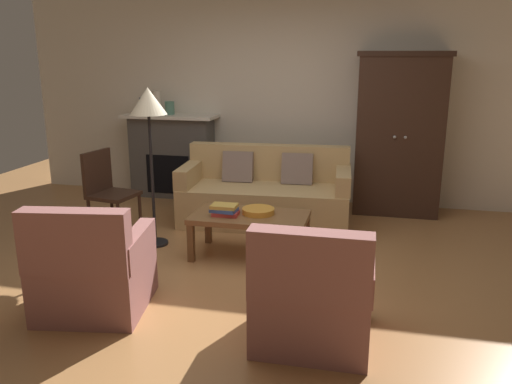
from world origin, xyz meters
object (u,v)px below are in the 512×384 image
object	(u,v)px
fruit_bowl	(258,211)
floor_lamp	(149,110)
mantel_vase_jade	(170,108)
side_chair_wooden	(106,187)
fireplace	(172,155)
armoire	(399,134)
mantel_vase_slate	(143,106)
armchair_near_left	(93,272)
coffee_table	(250,220)
book_stack	(225,210)
couch	(265,195)
mantel_vase_cream	(157,102)
armchair_near_right	(313,299)

from	to	relation	value
fruit_bowl	floor_lamp	size ratio (longest dim) A/B	0.19
mantel_vase_jade	side_chair_wooden	bearing A→B (deg)	-94.62
fireplace	armoire	size ratio (longest dim) A/B	0.65
mantel_vase_slate	armchair_near_left	bearing A→B (deg)	-72.21
fruit_bowl	mantel_vase_slate	xyz separation A→B (m)	(-2.00, 1.84, 0.78)
fireplace	coffee_table	xyz separation A→B (m)	(1.55, -1.91, -0.20)
book_stack	armchair_near_left	xyz separation A→B (m)	(-0.67, -1.26, -0.16)
book_stack	armchair_near_left	world-z (taller)	armchair_near_left
couch	mantel_vase_slate	xyz separation A→B (m)	(-1.85, 0.80, 0.91)
coffee_table	fruit_bowl	bearing A→B (deg)	35.39
armchair_near_left	mantel_vase_cream	bearing A→B (deg)	104.51
side_chair_wooden	floor_lamp	world-z (taller)	floor_lamp
armoire	floor_lamp	size ratio (longest dim) A/B	1.21
armoire	mantel_vase_cream	size ratio (longest dim) A/B	6.23
floor_lamp	armchair_near_left	bearing A→B (deg)	-84.67
mantel_vase_slate	floor_lamp	distance (m)	2.01
armchair_near_left	armoire	bearing A→B (deg)	54.06
fruit_bowl	book_stack	size ratio (longest dim) A/B	1.17
armoire	couch	xyz separation A→B (m)	(-1.48, -0.74, -0.65)
book_stack	side_chair_wooden	xyz separation A→B (m)	(-1.45, 0.41, 0.04)
fruit_bowl	floor_lamp	xyz separation A→B (m)	(-1.10, 0.05, 0.93)
fireplace	floor_lamp	world-z (taller)	floor_lamp
mantel_vase_jade	fruit_bowl	bearing A→B (deg)	-48.62
coffee_table	mantel_vase_jade	xyz separation A→B (m)	(-1.55, 1.89, 0.84)
armoire	floor_lamp	xyz separation A→B (m)	(-2.43, -1.73, 0.40)
couch	side_chair_wooden	xyz separation A→B (m)	(-1.60, -0.75, 0.19)
armoire	book_stack	distance (m)	2.55
fruit_bowl	armchair_near_left	size ratio (longest dim) A/B	0.35
couch	floor_lamp	world-z (taller)	floor_lamp
book_stack	mantel_vase_jade	bearing A→B (deg)	123.95
mantel_vase_cream	floor_lamp	xyz separation A→B (m)	(0.70, -1.79, 0.10)
mantel_vase_slate	mantel_vase_cream	world-z (taller)	mantel_vase_cream
couch	book_stack	bearing A→B (deg)	-97.26
armchair_near_left	floor_lamp	distance (m)	1.78
fireplace	armoire	bearing A→B (deg)	-1.51
book_stack	coffee_table	bearing A→B (deg)	18.61
armoire	floor_lamp	bearing A→B (deg)	-144.47
mantel_vase_slate	armchair_near_left	xyz separation A→B (m)	(1.04, -3.23, -0.91)
armchair_near_left	fireplace	bearing A→B (deg)	101.42
floor_lamp	mantel_vase_slate	bearing A→B (deg)	116.67
mantel_vase_slate	armchair_near_left	world-z (taller)	mantel_vase_slate
mantel_vase_cream	mantel_vase_jade	bearing A→B (deg)	0.00
couch	fruit_bowl	xyz separation A→B (m)	(0.15, -1.04, 0.13)
floor_lamp	side_chair_wooden	bearing A→B (deg)	159.82
coffee_table	armchair_near_left	xyz separation A→B (m)	(-0.90, -1.34, -0.05)
armoire	coffee_table	size ratio (longest dim) A/B	1.76
armchair_near_left	floor_lamp	bearing A→B (deg)	95.33
armchair_near_right	fruit_bowl	bearing A→B (deg)	115.95
mantel_vase_cream	fireplace	bearing A→B (deg)	5.69
couch	mantel_vase_jade	bearing A→B (deg)	151.38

